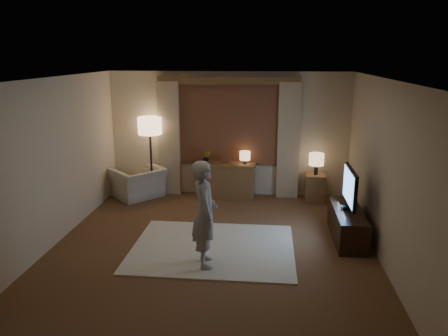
# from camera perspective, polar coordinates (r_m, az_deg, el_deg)

# --- Properties ---
(room) EXTENTS (5.04, 5.54, 2.64)m
(room) POSITION_cam_1_polar(r_m,az_deg,el_deg) (6.99, -1.10, 1.40)
(room) COLOR brown
(room) RESTS_ON ground
(rug) EXTENTS (2.50, 2.00, 0.02)m
(rug) POSITION_cam_1_polar(r_m,az_deg,el_deg) (6.92, -1.46, -10.38)
(rug) COLOR beige
(rug) RESTS_ON floor
(sideboard) EXTENTS (1.20, 0.40, 0.70)m
(sideboard) POSITION_cam_1_polar(r_m,az_deg,el_deg) (9.16, 0.21, -1.73)
(sideboard) COLOR brown
(sideboard) RESTS_ON floor
(picture_frame) EXTENTS (0.16, 0.02, 0.20)m
(picture_frame) POSITION_cam_1_polar(r_m,az_deg,el_deg) (9.04, 0.21, 1.01)
(picture_frame) COLOR brown
(picture_frame) RESTS_ON sideboard
(plant) EXTENTS (0.16, 0.13, 0.30)m
(plant) POSITION_cam_1_polar(r_m,az_deg,el_deg) (9.08, -2.30, 1.37)
(plant) COLOR #999999
(plant) RESTS_ON sideboard
(table_lamp_sideboard) EXTENTS (0.22, 0.22, 0.30)m
(table_lamp_sideboard) POSITION_cam_1_polar(r_m,az_deg,el_deg) (8.99, 2.75, 1.55)
(table_lamp_sideboard) COLOR black
(table_lamp_sideboard) RESTS_ON sideboard
(floor_lamp) EXTENTS (0.49, 0.49, 1.68)m
(floor_lamp) POSITION_cam_1_polar(r_m,az_deg,el_deg) (9.21, -9.66, 4.90)
(floor_lamp) COLOR black
(floor_lamp) RESTS_ON floor
(armchair) EXTENTS (1.28, 1.29, 0.63)m
(armchair) POSITION_cam_1_polar(r_m,az_deg,el_deg) (9.33, -11.06, -1.92)
(armchair) COLOR beige
(armchair) RESTS_ON floor
(side_table) EXTENTS (0.40, 0.40, 0.56)m
(side_table) POSITION_cam_1_polar(r_m,az_deg,el_deg) (9.15, 11.79, -2.53)
(side_table) COLOR brown
(side_table) RESTS_ON floor
(table_lamp_side) EXTENTS (0.30, 0.30, 0.44)m
(table_lamp_side) POSITION_cam_1_polar(r_m,az_deg,el_deg) (8.99, 11.98, 1.04)
(table_lamp_side) COLOR black
(table_lamp_side) RESTS_ON side_table
(tv_stand) EXTENTS (0.45, 1.40, 0.50)m
(tv_stand) POSITION_cam_1_polar(r_m,az_deg,el_deg) (7.44, 15.80, -7.08)
(tv_stand) COLOR black
(tv_stand) RESTS_ON floor
(tv) EXTENTS (0.23, 0.95, 0.68)m
(tv) POSITION_cam_1_polar(r_m,az_deg,el_deg) (7.24, 16.13, -2.46)
(tv) COLOR black
(tv) RESTS_ON tv_stand
(person) EXTENTS (0.48, 0.62, 1.53)m
(person) POSITION_cam_1_polar(r_m,az_deg,el_deg) (6.11, -2.53, -6.01)
(person) COLOR #9F9993
(person) RESTS_ON rug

